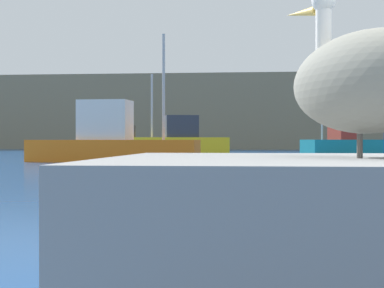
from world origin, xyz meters
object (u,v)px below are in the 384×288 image
object	(u,v)px
pelican	(367,81)
fishing_boat_orange	(111,142)
fishing_boat_teal	(344,142)
fishing_boat_yellow	(181,141)
mooring_buoy	(123,182)

from	to	relation	value
pelican	fishing_boat_orange	world-z (taller)	fishing_boat_orange
fishing_boat_teal	fishing_boat_yellow	distance (m)	11.86
fishing_boat_yellow	mooring_buoy	distance (m)	29.37
pelican	fishing_boat_yellow	size ratio (longest dim) A/B	0.23
fishing_boat_teal	fishing_boat_orange	world-z (taller)	fishing_boat_orange
fishing_boat_teal	fishing_boat_yellow	size ratio (longest dim) A/B	1.00
mooring_buoy	fishing_boat_teal	bearing A→B (deg)	77.90
mooring_buoy	pelican	bearing A→B (deg)	-65.92
pelican	fishing_boat_yellow	bearing A→B (deg)	-20.77
fishing_boat_teal	fishing_boat_orange	size ratio (longest dim) A/B	0.82
pelican	fishing_boat_yellow	distance (m)	35.10
fishing_boat_orange	mooring_buoy	size ratio (longest dim) A/B	10.73
fishing_boat_yellow	mooring_buoy	bearing A→B (deg)	81.67
fishing_boat_yellow	mooring_buoy	size ratio (longest dim) A/B	8.78
pelican	fishing_boat_orange	bearing A→B (deg)	-13.13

